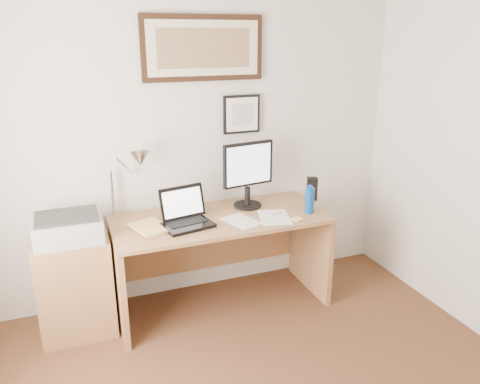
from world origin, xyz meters
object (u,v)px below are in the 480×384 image
side_cabinet (75,285)px  desk (217,241)px  water_bottle (310,200)px  book (137,231)px  laptop (186,217)px  printer (68,228)px  lcd_monitor (248,172)px

side_cabinet → desk: (1.07, 0.04, 0.15)m
water_bottle → side_cabinet: bearing=173.4°
book → laptop: 0.36m
book → desk: size_ratio=0.19×
side_cabinet → desk: size_ratio=0.46×
printer → book: bearing=-12.3°
side_cabinet → lcd_monitor: (1.34, 0.08, 0.68)m
laptop → side_cabinet: bearing=173.4°
lcd_monitor → desk: bearing=-169.9°
laptop → water_bottle: bearing=-6.6°
desk → book: bearing=-166.0°
side_cabinet → water_bottle: water_bottle is taller
side_cabinet → lcd_monitor: size_ratio=1.40×
side_cabinet → laptop: laptop is taller
side_cabinet → book: size_ratio=2.45×
water_bottle → printer: (-1.73, 0.17, -0.03)m
book → printer: bearing=167.7°
side_cabinet → book: (0.44, -0.12, 0.40)m
side_cabinet → lcd_monitor: bearing=3.6°
lcd_monitor → printer: size_ratio=1.18×
printer → laptop: bearing=-4.7°
side_cabinet → desk: 1.08m
printer → lcd_monitor: bearing=4.8°
desk → laptop: 0.42m
desk → printer: 1.11m
water_bottle → lcd_monitor: size_ratio=0.38×
water_bottle → lcd_monitor: bearing=143.9°
water_bottle → desk: (-0.66, 0.24, -0.33)m
book → lcd_monitor: lcd_monitor is taller
water_bottle → book: (-1.30, 0.08, -0.09)m
water_bottle → lcd_monitor: lcd_monitor is taller
desk → printer: bearing=-176.6°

